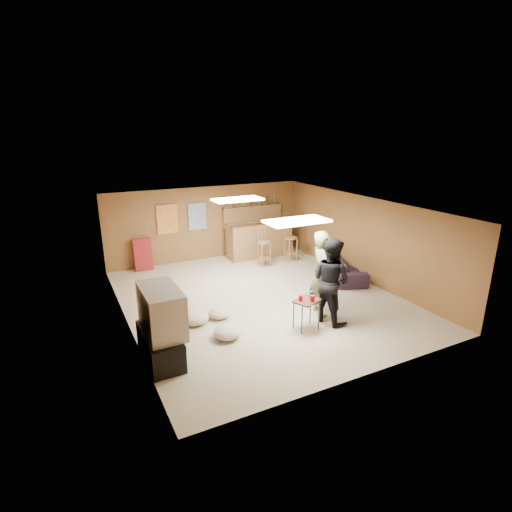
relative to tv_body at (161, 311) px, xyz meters
name	(u,v)px	position (x,y,z in m)	size (l,w,h in m)	color
ground	(260,299)	(2.65, 1.50, -0.90)	(7.00, 7.00, 0.00)	tan
ceiling	(260,206)	(2.65, 1.50, 1.30)	(6.00, 7.00, 0.02)	silver
wall_back	(207,223)	(2.65, 5.00, 0.20)	(6.00, 0.02, 2.20)	brown
wall_front	(365,315)	(2.65, -2.00, 0.20)	(6.00, 0.02, 2.20)	brown
wall_left	(124,275)	(-0.35, 1.50, 0.20)	(0.02, 7.00, 2.20)	brown
wall_right	(362,239)	(5.65, 1.50, 0.20)	(0.02, 7.00, 2.20)	brown
tv_stand	(160,346)	(-0.07, 0.00, -0.65)	(0.55, 1.30, 0.50)	black
dvd_box	(173,348)	(0.15, 0.00, -0.75)	(0.35, 0.50, 0.08)	#B2B2B7
tv_body	(161,311)	(0.00, 0.00, 0.00)	(0.60, 1.10, 0.80)	#B2B2B7
tv_screen	(179,307)	(0.31, 0.00, 0.00)	(0.02, 0.95, 0.65)	navy
bar_counter	(259,239)	(4.15, 4.45, -0.35)	(2.00, 0.60, 1.10)	brown
bar_lip	(263,224)	(4.15, 4.20, 0.20)	(2.10, 0.12, 0.05)	#3C2113
bar_shelf	(252,207)	(4.15, 4.90, 0.60)	(2.00, 0.18, 0.05)	brown
bar_backing	(252,216)	(4.15, 4.92, 0.30)	(2.00, 0.14, 0.60)	brown
poster_left	(167,219)	(1.45, 4.96, 0.45)	(0.60, 0.03, 0.85)	#BF3F26
poster_right	(197,216)	(2.35, 4.96, 0.45)	(0.55, 0.03, 0.80)	#334C99
folding_chair_stack	(143,255)	(0.65, 4.80, -0.45)	(0.50, 0.14, 0.90)	maroon
ceiling_panel_front	(297,221)	(2.65, 0.00, 1.27)	(1.20, 0.60, 0.04)	white
ceiling_panel_back	(238,199)	(2.65, 2.70, 1.27)	(1.20, 0.60, 0.04)	white
person_olive	(321,273)	(3.44, 0.21, 0.02)	(0.67, 0.44, 1.85)	#5D693D
person_black	(331,280)	(3.42, -0.14, -0.01)	(0.87, 0.67, 1.78)	black
sofa	(343,266)	(5.35, 1.81, -0.62)	(1.94, 0.76, 0.57)	black
tray_table	(306,315)	(2.79, -0.23, -0.59)	(0.48, 0.38, 0.62)	#3C2113
cup_red_near	(301,298)	(2.67, -0.19, -0.22)	(0.08, 0.08, 0.11)	red
cup_red_far	(312,298)	(2.85, -0.32, -0.22)	(0.09, 0.09, 0.12)	red
cup_blue	(311,294)	(2.95, -0.14, -0.22)	(0.09, 0.09, 0.12)	navy
bar_stool_left	(264,247)	(3.85, 3.54, -0.31)	(0.37, 0.37, 1.18)	brown
bar_stool_right	(291,243)	(4.79, 3.61, -0.36)	(0.34, 0.34, 1.09)	brown
cushion_near_tv	(195,318)	(0.89, 0.99, -0.77)	(0.56, 0.56, 0.25)	#C1AF88
cushion_mid	(219,313)	(1.43, 1.02, -0.80)	(0.46, 0.46, 0.21)	#C1AF88
cushion_far	(227,332)	(1.24, 0.14, -0.78)	(0.53, 0.53, 0.24)	#C1AF88
bottle_row	(251,202)	(4.09, 4.88, 0.75)	(1.76, 0.08, 0.26)	#3F7233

